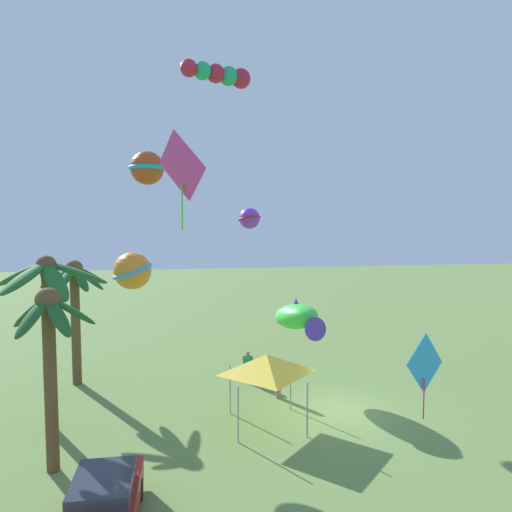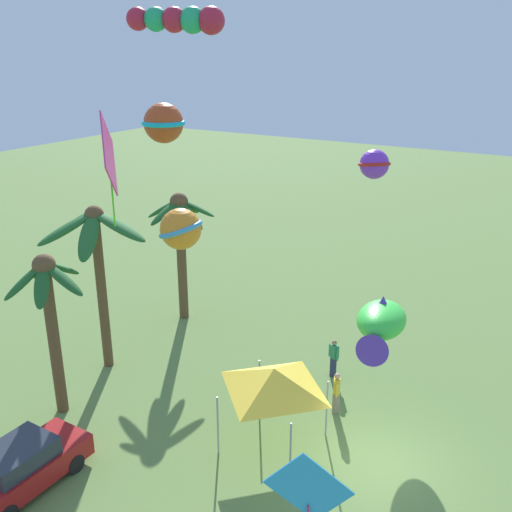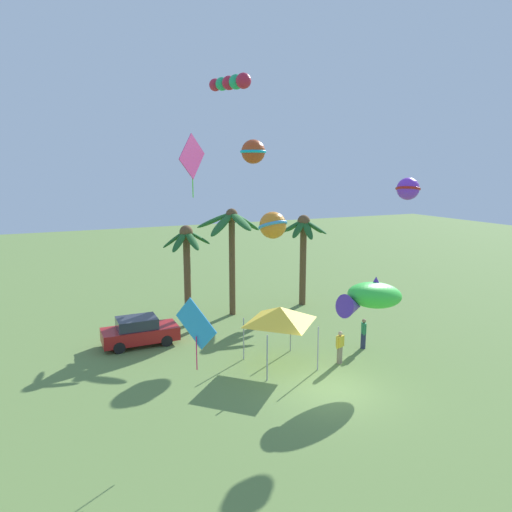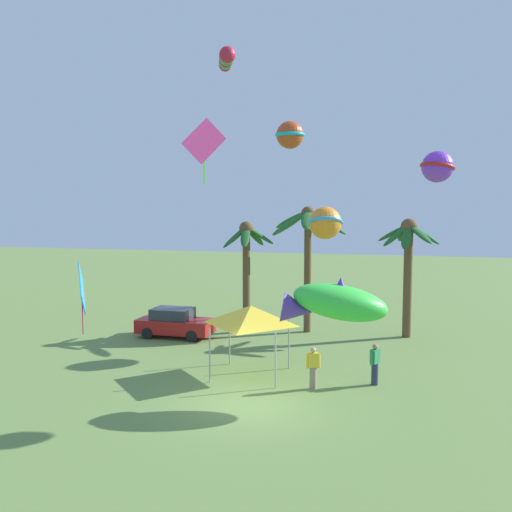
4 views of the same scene
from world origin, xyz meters
name	(u,v)px [view 4 (image 4 of 4)]	position (x,y,z in m)	size (l,w,h in m)	color
ground_plane	(251,405)	(0.00, 0.00, 0.00)	(120.00, 120.00, 0.00)	olive
palm_tree_0	(307,234)	(0.04, 11.59, 5.29)	(4.25, 4.45, 6.79)	brown
palm_tree_1	(409,250)	(5.28, 11.67, 4.55)	(3.25, 3.12, 6.17)	brown
palm_tree_2	(246,253)	(-3.11, 10.72, 4.29)	(2.92, 2.85, 5.99)	brown
parked_car_0	(175,323)	(-6.40, 8.65, 0.75)	(3.92, 1.77, 1.51)	#A51919
spectator_0	(313,368)	(1.82, 2.22, 0.81)	(0.52, 0.36, 1.59)	gray
spectator_1	(375,364)	(4.03, 3.30, 0.81)	(0.39, 0.48, 1.59)	#2D3351
festival_tent	(251,315)	(-0.87, 3.28, 2.47)	(2.86, 2.86, 2.85)	#9E9EA3
kite_diamond_0	(204,142)	(-3.95, 6.52, 9.73)	(1.71, 1.41, 3.03)	#D83B87
kite_fish_1	(334,303)	(2.69, 1.10, 3.49)	(4.02, 2.29, 1.78)	#39D740
kite_ball_2	(290,135)	(-0.19, 7.78, 10.08)	(1.97, 1.97, 1.27)	#B4411B
kite_ball_3	(437,167)	(6.07, 2.89, 8.20)	(1.73, 1.73, 1.11)	purple
kite_ball_4	(325,223)	(1.38, 8.54, 6.00)	(2.00, 1.97, 1.55)	orange
kite_tube_5	(226,59)	(-2.46, 5.23, 13.00)	(1.29, 2.42, 0.68)	#B41E37
kite_diamond_6	(82,289)	(-6.12, -0.45, 3.87)	(0.96, 1.66, 2.63)	#2893E5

